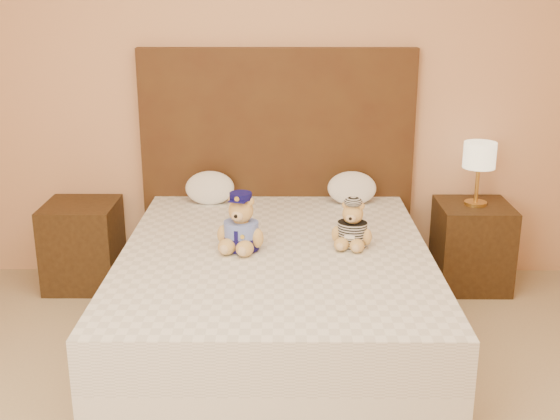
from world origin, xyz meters
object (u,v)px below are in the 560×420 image
object	(u,v)px
nightstand_left	(83,245)
pillow_left	(210,186)
nightstand_right	(472,245)
lamp	(479,158)
bed	(276,298)
teddy_police	(241,222)
teddy_prisoner	(352,224)
pillow_right	(352,187)

from	to	relation	value
nightstand_left	pillow_left	world-z (taller)	pillow_left
nightstand_right	lamp	distance (m)	0.57
bed	lamp	size ratio (longest dim) A/B	5.00
bed	nightstand_left	bearing A→B (deg)	147.38
nightstand_right	lamp	xyz separation A→B (m)	(-0.00, 0.00, 0.57)
teddy_police	bed	bearing A→B (deg)	16.05
teddy_prisoner	teddy_police	bearing A→B (deg)	-159.30
bed	lamp	xyz separation A→B (m)	(1.25, 0.80, 0.57)
bed	teddy_police	size ratio (longest dim) A/B	6.56
nightstand_left	teddy_police	world-z (taller)	teddy_police
bed	nightstand_right	xyz separation A→B (m)	(1.25, 0.80, -0.00)
lamp	pillow_left	xyz separation A→B (m)	(-1.67, 0.03, -0.19)
teddy_prisoner	pillow_left	world-z (taller)	teddy_prisoner
pillow_left	lamp	bearing A→B (deg)	-1.03
lamp	teddy_police	distance (m)	1.64
bed	pillow_left	distance (m)	1.01
nightstand_left	nightstand_right	bearing A→B (deg)	0.00
teddy_prisoner	pillow_right	distance (m)	0.79
lamp	pillow_left	world-z (taller)	lamp
lamp	teddy_prisoner	xyz separation A→B (m)	(-0.85, -0.75, -0.17)
nightstand_right	nightstand_left	bearing A→B (deg)	180.00
nightstand_left	pillow_right	bearing A→B (deg)	1.00
teddy_prisoner	pillow_left	distance (m)	1.14
nightstand_left	pillow_left	xyz separation A→B (m)	(0.83, 0.03, 0.38)
lamp	teddy_police	bearing A→B (deg)	-150.74
lamp	bed	bearing A→B (deg)	-147.38
nightstand_right	bed	bearing A→B (deg)	-147.38
teddy_police	pillow_left	distance (m)	0.87
bed	teddy_police	bearing A→B (deg)	179.91
nightstand_left	nightstand_right	distance (m)	2.50
teddy_prisoner	bed	bearing A→B (deg)	-157.31
bed	nightstand_right	bearing A→B (deg)	32.62
bed	pillow_left	bearing A→B (deg)	117.09
bed	pillow_left	world-z (taller)	pillow_left
nightstand_right	pillow_left	xyz separation A→B (m)	(-1.67, 0.03, 0.38)
lamp	pillow_right	distance (m)	0.80
bed	pillow_right	distance (m)	1.03
nightstand_right	teddy_police	xyz separation A→B (m)	(-1.43, -0.80, 0.43)
nightstand_right	pillow_right	world-z (taller)	pillow_right
lamp	teddy_police	size ratio (longest dim) A/B	1.31
nightstand_right	pillow_left	distance (m)	1.72
nightstand_right	teddy_prisoner	distance (m)	1.20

